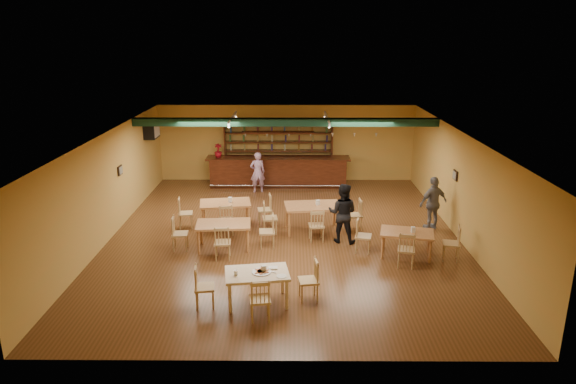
{
  "coord_description": "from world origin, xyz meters",
  "views": [
    {
      "loc": [
        0.2,
        -13.96,
        5.64
      ],
      "look_at": [
        0.1,
        0.6,
        1.15
      ],
      "focal_mm": 32.1,
      "sensor_mm": 36.0,
      "label": 1
    }
  ],
  "objects_px": {
    "bar_counter": "(278,172)",
    "dining_table_b": "(313,218)",
    "near_table": "(257,288)",
    "patron_bar": "(258,172)",
    "dining_table_c": "(224,236)",
    "dining_table_d": "(406,244)",
    "patron_right_a": "(343,213)",
    "dining_table_a": "(226,214)"
  },
  "relations": [
    {
      "from": "bar_counter",
      "to": "dining_table_b",
      "type": "relative_size",
      "value": 3.35
    },
    {
      "from": "near_table",
      "to": "bar_counter",
      "type": "bearing_deg",
      "value": 80.25
    },
    {
      "from": "dining_table_d",
      "to": "patron_right_a",
      "type": "xyz_separation_m",
      "value": [
        -1.6,
        0.98,
        0.51
      ]
    },
    {
      "from": "bar_counter",
      "to": "near_table",
      "type": "distance_m",
      "value": 9.06
    },
    {
      "from": "dining_table_a",
      "to": "dining_table_d",
      "type": "bearing_deg",
      "value": -32.12
    },
    {
      "from": "bar_counter",
      "to": "dining_table_c",
      "type": "distance_m",
      "value": 6.22
    },
    {
      "from": "dining_table_a",
      "to": "patron_right_a",
      "type": "relative_size",
      "value": 0.89
    },
    {
      "from": "bar_counter",
      "to": "near_table",
      "type": "relative_size",
      "value": 4.02
    },
    {
      "from": "dining_table_c",
      "to": "patron_bar",
      "type": "height_order",
      "value": "patron_bar"
    },
    {
      "from": "dining_table_b",
      "to": "bar_counter",
      "type": "bearing_deg",
      "value": 97.38
    },
    {
      "from": "dining_table_c",
      "to": "patron_right_a",
      "type": "height_order",
      "value": "patron_right_a"
    },
    {
      "from": "patron_bar",
      "to": "patron_right_a",
      "type": "relative_size",
      "value": 0.89
    },
    {
      "from": "bar_counter",
      "to": "dining_table_d",
      "type": "distance_m",
      "value": 7.44
    },
    {
      "from": "dining_table_b",
      "to": "patron_bar",
      "type": "height_order",
      "value": "patron_bar"
    },
    {
      "from": "dining_table_a",
      "to": "dining_table_d",
      "type": "xyz_separation_m",
      "value": [
        5.04,
        -2.2,
        -0.04
      ]
    },
    {
      "from": "dining_table_d",
      "to": "near_table",
      "type": "xyz_separation_m",
      "value": [
        -3.77,
        -2.51,
        0.02
      ]
    },
    {
      "from": "dining_table_c",
      "to": "near_table",
      "type": "height_order",
      "value": "same"
    },
    {
      "from": "dining_table_c",
      "to": "patron_right_a",
      "type": "xyz_separation_m",
      "value": [
        3.27,
        0.51,
        0.49
      ]
    },
    {
      "from": "bar_counter",
      "to": "dining_table_d",
      "type": "relative_size",
      "value": 4.02
    },
    {
      "from": "dining_table_a",
      "to": "dining_table_d",
      "type": "height_order",
      "value": "dining_table_a"
    },
    {
      "from": "dining_table_a",
      "to": "patron_bar",
      "type": "xyz_separation_m",
      "value": [
        0.76,
        3.51,
        0.38
      ]
    },
    {
      "from": "patron_bar",
      "to": "dining_table_b",
      "type": "bearing_deg",
      "value": 103.87
    },
    {
      "from": "near_table",
      "to": "patron_right_a",
      "type": "bearing_deg",
      "value": 49.84
    },
    {
      "from": "dining_table_a",
      "to": "dining_table_c",
      "type": "xyz_separation_m",
      "value": [
        0.16,
        -1.74,
        -0.01
      ]
    },
    {
      "from": "bar_counter",
      "to": "dining_table_c",
      "type": "relative_size",
      "value": 3.75
    },
    {
      "from": "dining_table_a",
      "to": "dining_table_c",
      "type": "bearing_deg",
      "value": -93.12
    },
    {
      "from": "bar_counter",
      "to": "dining_table_b",
      "type": "xyz_separation_m",
      "value": [
        1.14,
        -4.76,
        -0.16
      ]
    },
    {
      "from": "dining_table_b",
      "to": "patron_bar",
      "type": "distance_m",
      "value": 4.38
    },
    {
      "from": "dining_table_d",
      "to": "near_table",
      "type": "distance_m",
      "value": 4.53
    },
    {
      "from": "dining_table_b",
      "to": "patron_right_a",
      "type": "distance_m",
      "value": 1.21
    },
    {
      "from": "dining_table_b",
      "to": "dining_table_d",
      "type": "relative_size",
      "value": 1.2
    },
    {
      "from": "dining_table_d",
      "to": "patron_right_a",
      "type": "distance_m",
      "value": 1.94
    },
    {
      "from": "dining_table_a",
      "to": "near_table",
      "type": "height_order",
      "value": "dining_table_a"
    },
    {
      "from": "dining_table_b",
      "to": "near_table",
      "type": "height_order",
      "value": "dining_table_b"
    },
    {
      "from": "bar_counter",
      "to": "near_table",
      "type": "height_order",
      "value": "bar_counter"
    },
    {
      "from": "bar_counter",
      "to": "dining_table_c",
      "type": "xyz_separation_m",
      "value": [
        -1.34,
        -6.07,
        -0.2
      ]
    },
    {
      "from": "patron_bar",
      "to": "dining_table_c",
      "type": "bearing_deg",
      "value": 71.9
    },
    {
      "from": "patron_right_a",
      "to": "dining_table_b",
      "type": "bearing_deg",
      "value": -29.0
    },
    {
      "from": "dining_table_b",
      "to": "near_table",
      "type": "bearing_deg",
      "value": -113.77
    },
    {
      "from": "dining_table_b",
      "to": "dining_table_c",
      "type": "distance_m",
      "value": 2.8
    },
    {
      "from": "patron_right_a",
      "to": "dining_table_c",
      "type": "bearing_deg",
      "value": 24.85
    },
    {
      "from": "near_table",
      "to": "patron_right_a",
      "type": "distance_m",
      "value": 4.14
    }
  ]
}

